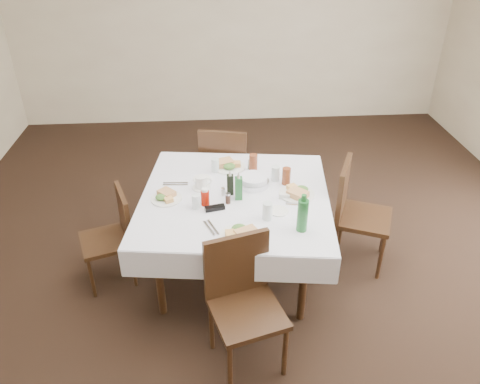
{
  "coord_description": "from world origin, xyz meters",
  "views": [
    {
      "loc": [
        -0.38,
        -3.04,
        2.71
      ],
      "look_at": [
        -0.15,
        0.09,
        0.8
      ],
      "focal_mm": 35.0,
      "sensor_mm": 36.0,
      "label": 1
    }
  ],
  "objects_px": {
    "chair_north": "(225,165)",
    "bread_basket": "(254,181)",
    "chair_east": "(354,208)",
    "oil_cruet_green": "(239,187)",
    "green_bottle": "(303,215)",
    "water_n": "(215,165)",
    "ketchup_bottle": "(205,197)",
    "water_w": "(196,202)",
    "dining_table": "(235,203)",
    "water_s": "(268,211)",
    "chair_south": "(242,295)",
    "oil_cruet_dark": "(230,184)",
    "chair_west": "(114,231)",
    "water_e": "(276,173)",
    "coffee_mug": "(202,183)"
  },
  "relations": [
    {
      "from": "chair_north",
      "to": "bread_basket",
      "type": "xyz_separation_m",
      "value": [
        0.21,
        -0.77,
        0.25
      ]
    },
    {
      "from": "chair_east",
      "to": "bread_basket",
      "type": "relative_size",
      "value": 3.73
    },
    {
      "from": "chair_north",
      "to": "oil_cruet_green",
      "type": "relative_size",
      "value": 4.02
    },
    {
      "from": "chair_east",
      "to": "green_bottle",
      "type": "distance_m",
      "value": 0.9
    },
    {
      "from": "chair_east",
      "to": "water_n",
      "type": "bearing_deg",
      "value": 164.82
    },
    {
      "from": "chair_north",
      "to": "ketchup_bottle",
      "type": "relative_size",
      "value": 6.81
    },
    {
      "from": "water_w",
      "to": "chair_north",
      "type": "bearing_deg",
      "value": 76.34
    },
    {
      "from": "dining_table",
      "to": "water_s",
      "type": "height_order",
      "value": "water_s"
    },
    {
      "from": "water_s",
      "to": "oil_cruet_green",
      "type": "relative_size",
      "value": 0.57
    },
    {
      "from": "chair_south",
      "to": "oil_cruet_dark",
      "type": "height_order",
      "value": "oil_cruet_dark"
    },
    {
      "from": "chair_east",
      "to": "water_s",
      "type": "height_order",
      "value": "chair_east"
    },
    {
      "from": "chair_west",
      "to": "water_s",
      "type": "height_order",
      "value": "water_s"
    },
    {
      "from": "chair_south",
      "to": "oil_cruet_dark",
      "type": "distance_m",
      "value": 0.96
    },
    {
      "from": "bread_basket",
      "to": "chair_north",
      "type": "bearing_deg",
      "value": 104.97
    },
    {
      "from": "water_w",
      "to": "oil_cruet_dark",
      "type": "relative_size",
      "value": 0.54
    },
    {
      "from": "green_bottle",
      "to": "oil_cruet_dark",
      "type": "bearing_deg",
      "value": 132.25
    },
    {
      "from": "dining_table",
      "to": "green_bottle",
      "type": "relative_size",
      "value": 5.71
    },
    {
      "from": "chair_east",
      "to": "chair_west",
      "type": "bearing_deg",
      "value": -177.16
    },
    {
      "from": "water_s",
      "to": "bread_basket",
      "type": "distance_m",
      "value": 0.49
    },
    {
      "from": "chair_south",
      "to": "water_e",
      "type": "relative_size",
      "value": 7.26
    },
    {
      "from": "dining_table",
      "to": "water_w",
      "type": "height_order",
      "value": "water_w"
    },
    {
      "from": "water_s",
      "to": "oil_cruet_dark",
      "type": "bearing_deg",
      "value": 124.34
    },
    {
      "from": "coffee_mug",
      "to": "green_bottle",
      "type": "relative_size",
      "value": 0.56
    },
    {
      "from": "coffee_mug",
      "to": "water_n",
      "type": "bearing_deg",
      "value": 66.53
    },
    {
      "from": "coffee_mug",
      "to": "green_bottle",
      "type": "bearing_deg",
      "value": -41.74
    },
    {
      "from": "chair_south",
      "to": "water_e",
      "type": "bearing_deg",
      "value": 71.82
    },
    {
      "from": "bread_basket",
      "to": "chair_west",
      "type": "bearing_deg",
      "value": -172.35
    },
    {
      "from": "water_s",
      "to": "ketchup_bottle",
      "type": "relative_size",
      "value": 0.97
    },
    {
      "from": "chair_north",
      "to": "chair_east",
      "type": "relative_size",
      "value": 1.02
    },
    {
      "from": "oil_cruet_dark",
      "to": "coffee_mug",
      "type": "xyz_separation_m",
      "value": [
        -0.23,
        0.1,
        -0.04
      ]
    },
    {
      "from": "ketchup_bottle",
      "to": "chair_west",
      "type": "bearing_deg",
      "value": 171.75
    },
    {
      "from": "chair_east",
      "to": "water_w",
      "type": "xyz_separation_m",
      "value": [
        -1.32,
        -0.25,
        0.28
      ]
    },
    {
      "from": "coffee_mug",
      "to": "oil_cruet_green",
      "type": "bearing_deg",
      "value": -31.8
    },
    {
      "from": "water_n",
      "to": "oil_cruet_green",
      "type": "distance_m",
      "value": 0.49
    },
    {
      "from": "chair_east",
      "to": "oil_cruet_dark",
      "type": "relative_size",
      "value": 4.37
    },
    {
      "from": "chair_north",
      "to": "green_bottle",
      "type": "height_order",
      "value": "green_bottle"
    },
    {
      "from": "chair_south",
      "to": "bread_basket",
      "type": "distance_m",
      "value": 1.07
    },
    {
      "from": "chair_west",
      "to": "green_bottle",
      "type": "distance_m",
      "value": 1.56
    },
    {
      "from": "chair_east",
      "to": "ketchup_bottle",
      "type": "xyz_separation_m",
      "value": [
        -1.25,
        -0.21,
        0.29
      ]
    },
    {
      "from": "water_e",
      "to": "coffee_mug",
      "type": "xyz_separation_m",
      "value": [
        -0.61,
        -0.09,
        -0.02
      ]
    },
    {
      "from": "dining_table",
      "to": "water_w",
      "type": "bearing_deg",
      "value": -152.27
    },
    {
      "from": "chair_west",
      "to": "chair_east",
      "type": "bearing_deg",
      "value": 2.84
    },
    {
      "from": "dining_table",
      "to": "ketchup_bottle",
      "type": "relative_size",
      "value": 11.75
    },
    {
      "from": "water_e",
      "to": "coffee_mug",
      "type": "height_order",
      "value": "water_e"
    },
    {
      "from": "chair_south",
      "to": "oil_cruet_green",
      "type": "bearing_deg",
      "value": 87.74
    },
    {
      "from": "green_bottle",
      "to": "chair_west",
      "type": "bearing_deg",
      "value": 161.08
    },
    {
      "from": "oil_cruet_dark",
      "to": "chair_east",
      "type": "bearing_deg",
      "value": 3.44
    },
    {
      "from": "dining_table",
      "to": "water_s",
      "type": "distance_m",
      "value": 0.43
    },
    {
      "from": "water_e",
      "to": "chair_north",
      "type": "bearing_deg",
      "value": 119.55
    },
    {
      "from": "water_w",
      "to": "ketchup_bottle",
      "type": "distance_m",
      "value": 0.08
    }
  ]
}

